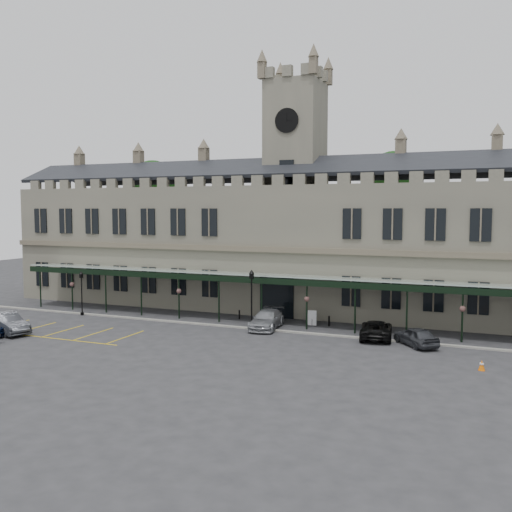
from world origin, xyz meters
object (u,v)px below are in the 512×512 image
at_px(station_building, 295,244).
at_px(car_taxi, 267,319).
at_px(lamp_post_mid, 252,294).
at_px(car_left_b, 6,323).
at_px(lamp_post_left, 82,289).
at_px(traffic_cone, 482,365).
at_px(clock_tower, 295,175).
at_px(car_right_a, 416,336).
at_px(sign_board, 312,318).
at_px(car_van, 376,329).

relative_size(station_building, car_taxi, 11.56).
bearing_deg(car_taxi, lamp_post_mid, -156.13).
bearing_deg(station_building, car_left_b, -132.07).
xyz_separation_m(station_building, car_left_b, (-17.50, -19.39, -5.64)).
distance_m(car_left_b, car_taxi, 20.77).
height_order(lamp_post_left, traffic_cone, lamp_post_left).
xyz_separation_m(clock_tower, car_right_a, (13.00, -11.27, -12.42)).
bearing_deg(station_building, car_right_a, -40.69).
height_order(sign_board, car_left_b, car_left_b).
bearing_deg(car_taxi, traffic_cone, -27.37).
height_order(car_left_b, car_taxi, car_left_b).
xyz_separation_m(lamp_post_mid, car_taxi, (1.09, 0.63, -2.15)).
bearing_deg(lamp_post_left, sign_board, 9.96).
bearing_deg(traffic_cone, car_taxi, 158.83).
bearing_deg(station_building, lamp_post_left, -148.08).
xyz_separation_m(lamp_post_left, sign_board, (21.14, 3.71, -1.82)).
height_order(lamp_post_left, lamp_post_mid, lamp_post_mid).
xyz_separation_m(lamp_post_left, traffic_cone, (34.70, -5.42, -2.12)).
bearing_deg(sign_board, lamp_post_mid, -145.99).
bearing_deg(car_van, lamp_post_mid, -6.12).
distance_m(lamp_post_left, traffic_cone, 35.18).
xyz_separation_m(clock_tower, lamp_post_mid, (-0.22, -10.40, -10.21)).
bearing_deg(clock_tower, sign_board, -60.87).
bearing_deg(sign_board, car_taxi, -143.39).
bearing_deg(clock_tower, car_van, -45.14).
bearing_deg(car_left_b, traffic_cone, -66.40).
distance_m(station_building, car_taxi, 11.28).
height_order(car_left_b, car_van, car_left_b).
xyz_separation_m(station_building, car_taxi, (0.87, -9.69, -5.71)).
xyz_separation_m(clock_tower, traffic_cone, (17.50, -16.21, -12.80)).
bearing_deg(station_building, traffic_cone, -42.66).
bearing_deg(lamp_post_mid, car_taxi, 30.07).
xyz_separation_m(clock_tower, lamp_post_left, (-17.19, -10.80, -10.68)).
distance_m(car_taxi, car_right_a, 12.23).
distance_m(station_building, clock_tower, 6.64).
relative_size(car_van, car_right_a, 1.23).
xyz_separation_m(lamp_post_mid, traffic_cone, (17.73, -5.81, -2.59)).
bearing_deg(lamp_post_left, station_building, 31.92).
bearing_deg(sign_board, lamp_post_left, -174.53).
relative_size(car_left_b, car_taxi, 0.97).
relative_size(lamp_post_left, car_taxi, 0.79).
xyz_separation_m(sign_board, car_taxi, (-3.08, -2.69, 0.13)).
xyz_separation_m(lamp_post_mid, sign_board, (4.17, 3.32, -2.28)).
xyz_separation_m(lamp_post_mid, car_right_a, (13.22, -0.86, -2.21)).
bearing_deg(car_right_a, traffic_cone, 92.76).
bearing_deg(sign_board, station_building, 114.95).
bearing_deg(clock_tower, station_building, -90.00).
height_order(station_building, clock_tower, clock_tower).
bearing_deg(car_taxi, car_right_a, -13.22).
bearing_deg(car_taxi, car_left_b, -158.35).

